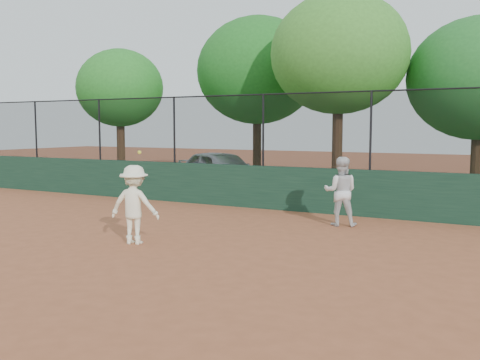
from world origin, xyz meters
The scene contains 11 objects.
ground centered at (0.00, 0.00, 0.00)m, with size 80.00×80.00×0.00m, color #A25534.
back_wall centered at (0.00, 6.00, 0.60)m, with size 26.00×0.20×1.20m, color #1B3C29.
grass_strip centered at (0.00, 12.00, 0.00)m, with size 36.00×12.00×0.01m, color #234916.
parked_car centered at (-3.49, 8.80, 0.73)m, with size 1.73×4.31×1.47m, color #AAAEB4.
player_second centered at (2.22, 4.49, 0.80)m, with size 0.78×0.61×1.60m, color silver.
player_main centered at (-0.75, 0.71, 0.77)m, with size 1.11×0.80×1.86m.
fence_assembly centered at (-0.03, 6.00, 2.24)m, with size 26.00×0.06×2.00m.
tree_0 centered at (-9.52, 10.55, 3.93)m, with size 3.83×3.48×5.60m.
tree_1 centered at (-4.16, 13.03, 4.64)m, with size 5.21×4.74×6.90m.
tree_2 centered at (0.16, 10.60, 4.77)m, with size 4.79×4.35×6.85m.
tree_3 centered at (4.50, 12.20, 3.88)m, with size 4.75×4.32×5.94m.
Camera 1 is at (5.95, -7.44, 2.29)m, focal length 40.00 mm.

